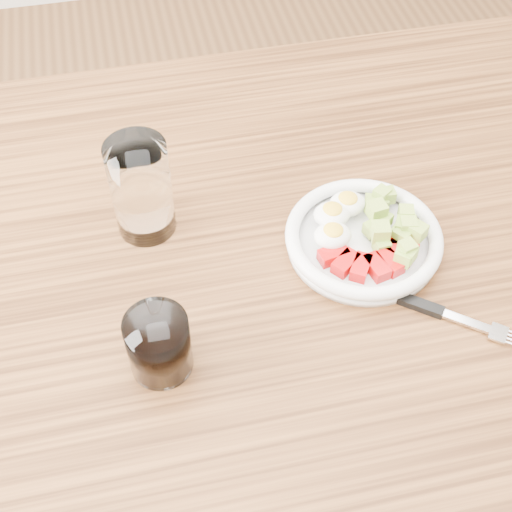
% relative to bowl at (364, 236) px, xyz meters
% --- Properties ---
extents(dining_table, '(1.50, 0.90, 0.77)m').
position_rel_bowl_xyz_m(dining_table, '(-0.12, -0.02, -0.12)').
color(dining_table, brown).
rests_on(dining_table, ground).
extents(bowl, '(0.19, 0.19, 0.05)m').
position_rel_bowl_xyz_m(bowl, '(0.00, 0.00, 0.00)').
color(bowl, white).
rests_on(bowl, dining_table).
extents(fork, '(0.17, 0.14, 0.01)m').
position_rel_bowl_xyz_m(fork, '(0.04, -0.11, -0.01)').
color(fork, black).
rests_on(fork, dining_table).
extents(water_glass, '(0.07, 0.07, 0.13)m').
position_rel_bowl_xyz_m(water_glass, '(-0.25, 0.09, 0.05)').
color(water_glass, white).
rests_on(water_glass, dining_table).
extents(coffee_glass, '(0.07, 0.07, 0.08)m').
position_rel_bowl_xyz_m(coffee_glass, '(-0.26, -0.11, 0.02)').
color(coffee_glass, white).
rests_on(coffee_glass, dining_table).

